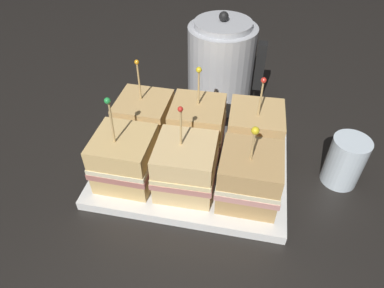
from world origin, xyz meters
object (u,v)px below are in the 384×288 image
sandwich_front_right (249,177)px  sandwich_back_left (145,120)px  sandwich_back_right (254,133)px  serving_platter (192,168)px  kettle_steel (221,64)px  sandwich_front_left (125,159)px  sandwich_front_center (186,167)px  sandwich_back_center (198,127)px  drinking_glass (345,161)px

sandwich_front_right → sandwich_back_left: bearing=152.4°
sandwich_back_right → serving_platter: bearing=-152.5°
sandwich_front_right → kettle_steel: 0.31m
sandwich_front_left → sandwich_front_center: bearing=0.7°
serving_platter → sandwich_front_right: size_ratio=2.22×
sandwich_front_center → sandwich_front_right: (0.10, -0.00, 0.00)m
sandwich_back_center → sandwich_back_right: 0.11m
kettle_steel → drinking_glass: bearing=-40.5°
sandwich_back_left → kettle_steel: kettle_steel is taller
sandwich_front_left → kettle_steel: kettle_steel is taller
sandwich_front_center → sandwich_back_left: bearing=134.0°
sandwich_back_center → sandwich_front_right: bearing=-45.6°
sandwich_front_center → sandwich_front_right: sandwich_front_center is taller
serving_platter → kettle_steel: (0.02, 0.25, 0.08)m
sandwich_front_center → sandwich_back_center: 0.11m
drinking_glass → sandwich_front_right: bearing=-151.7°
sandwich_front_center → kettle_steel: size_ratio=0.78×
sandwich_back_left → sandwich_back_right: sandwich_back_left is taller
sandwich_back_left → sandwich_back_right: 0.21m
serving_platter → sandwich_back_center: bearing=89.7°
sandwich_front_right → sandwich_front_left: bearing=179.9°
serving_platter → sandwich_front_right: bearing=-27.6°
sandwich_front_right → kettle_steel: (-0.09, 0.30, 0.03)m
sandwich_back_left → sandwich_back_right: (0.21, 0.00, 0.00)m
sandwich_back_left → sandwich_back_right: bearing=0.1°
sandwich_back_right → drinking_glass: bearing=-7.7°
sandwich_back_right → sandwich_front_right: bearing=-90.4°
serving_platter → sandwich_back_right: sandwich_back_right is taller
sandwich_back_left → sandwich_back_center: (0.10, -0.00, 0.00)m
sandwich_front_left → sandwich_back_right: sandwich_front_left is taller
sandwich_back_left → kettle_steel: size_ratio=0.82×
sandwich_back_left → sandwich_front_center: bearing=-46.0°
serving_platter → kettle_steel: 0.26m
sandwich_front_left → drinking_glass: bearing=13.2°
serving_platter → sandwich_back_right: 0.13m
sandwich_front_left → drinking_glass: sandwich_front_left is taller
sandwich_front_right → drinking_glass: size_ratio=1.63×
sandwich_back_right → sandwich_back_center: bearing=-178.5°
sandwich_back_left → sandwich_back_center: sandwich_back_left is taller
sandwich_front_center → sandwich_back_center: sandwich_back_center is taller
sandwich_back_left → drinking_glass: size_ratio=1.82×
sandwich_front_right → sandwich_back_center: size_ratio=0.91×
serving_platter → sandwich_back_left: size_ratio=2.00×
sandwich_back_right → sandwich_back_left: bearing=-179.9°
sandwich_front_center → drinking_glass: size_ratio=1.73×
sandwich_front_center → sandwich_back_right: sandwich_back_right is taller
sandwich_back_center → sandwich_back_right: size_ratio=1.00×
sandwich_front_left → sandwich_front_center: 0.10m
sandwich_front_left → sandwich_back_center: (0.10, 0.11, 0.00)m
serving_platter → sandwich_front_left: (-0.10, -0.05, 0.06)m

